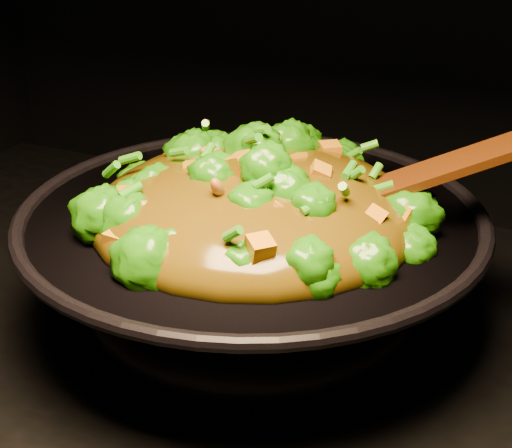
% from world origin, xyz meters
% --- Properties ---
extents(wok, '(0.50, 0.50, 0.12)m').
position_xyz_m(wok, '(-0.02, 0.12, 0.96)').
color(wok, black).
rests_on(wok, stovetop).
extents(stir_fry, '(0.32, 0.32, 0.11)m').
position_xyz_m(stir_fry, '(-0.02, 0.11, 1.08)').
color(stir_fry, '#257C08').
rests_on(stir_fry, wok).
extents(spatula, '(0.28, 0.14, 0.12)m').
position_xyz_m(spatula, '(0.13, 0.16, 1.07)').
color(spatula, '#361107').
rests_on(spatula, wok).
extents(back_pot, '(0.25, 0.25, 0.11)m').
position_xyz_m(back_pot, '(-0.11, 0.22, 0.95)').
color(back_pot, black).
rests_on(back_pot, stovetop).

